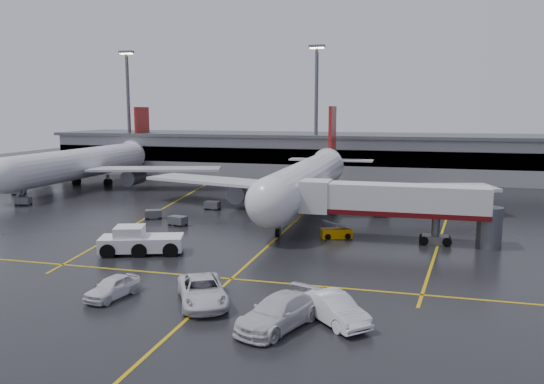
# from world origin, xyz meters

# --- Properties ---
(ground) EXTENTS (220.00, 220.00, 0.00)m
(ground) POSITION_xyz_m (0.00, 0.00, 0.00)
(ground) COLOR black
(ground) RESTS_ON ground
(apron_line_centre) EXTENTS (0.25, 90.00, 0.02)m
(apron_line_centre) POSITION_xyz_m (0.00, 0.00, 0.01)
(apron_line_centre) COLOR gold
(apron_line_centre) RESTS_ON ground
(apron_line_stop) EXTENTS (60.00, 0.25, 0.02)m
(apron_line_stop) POSITION_xyz_m (0.00, -22.00, 0.01)
(apron_line_stop) COLOR gold
(apron_line_stop) RESTS_ON ground
(apron_line_left) EXTENTS (9.99, 69.35, 0.02)m
(apron_line_left) POSITION_xyz_m (-20.00, 10.00, 0.01)
(apron_line_left) COLOR gold
(apron_line_left) RESTS_ON ground
(apron_line_right) EXTENTS (7.57, 69.64, 0.02)m
(apron_line_right) POSITION_xyz_m (18.00, 10.00, 0.01)
(apron_line_right) COLOR gold
(apron_line_right) RESTS_ON ground
(terminal) EXTENTS (122.00, 19.00, 8.60)m
(terminal) POSITION_xyz_m (0.00, 47.93, 4.32)
(terminal) COLOR gray
(terminal) RESTS_ON ground
(light_mast_left) EXTENTS (3.00, 1.20, 25.45)m
(light_mast_left) POSITION_xyz_m (-45.00, 42.00, 14.47)
(light_mast_left) COLOR #595B60
(light_mast_left) RESTS_ON ground
(light_mast_mid) EXTENTS (3.00, 1.20, 25.45)m
(light_mast_mid) POSITION_xyz_m (-5.00, 42.00, 14.47)
(light_mast_mid) COLOR #595B60
(light_mast_mid) RESTS_ON ground
(main_airliner) EXTENTS (48.80, 45.60, 14.10)m
(main_airliner) POSITION_xyz_m (0.00, 9.70, 4.21)
(main_airliner) COLOR silver
(main_airliner) RESTS_ON ground
(second_airliner) EXTENTS (48.80, 45.60, 14.10)m
(second_airliner) POSITION_xyz_m (-42.00, 21.70, 4.21)
(second_airliner) COLOR silver
(second_airliner) RESTS_ON ground
(jet_bridge) EXTENTS (19.90, 3.40, 6.05)m
(jet_bridge) POSITION_xyz_m (11.87, -6.00, 3.93)
(jet_bridge) COLOR silver
(jet_bridge) RESTS_ON ground
(pushback_tractor) EXTENTS (8.16, 5.37, 2.71)m
(pushback_tractor) POSITION_xyz_m (-10.89, -16.86, 1.08)
(pushback_tractor) COLOR white
(pushback_tractor) RESTS_ON ground
(belt_loader) EXTENTS (3.44, 2.40, 2.01)m
(belt_loader) POSITION_xyz_m (6.03, -5.76, 0.50)
(belt_loader) COLOR #D08500
(belt_loader) RESTS_ON ground
(service_van_a) EXTENTS (5.83, 7.27, 1.84)m
(service_van_a) POSITION_xyz_m (-0.11, -27.75, 0.92)
(service_van_a) COLOR silver
(service_van_a) RESTS_ON ground
(service_van_b) EXTENTS (5.01, 7.22, 1.94)m
(service_van_b) POSITION_xyz_m (6.00, -30.38, 0.97)
(service_van_b) COLOR silver
(service_van_b) RESTS_ON ground
(service_van_c) EXTENTS (5.28, 5.42, 1.85)m
(service_van_c) POSITION_xyz_m (9.20, -28.74, 0.92)
(service_van_c) COLOR white
(service_van_c) RESTS_ON ground
(service_van_d) EXTENTS (2.67, 4.85, 1.56)m
(service_van_d) POSITION_xyz_m (-6.79, -28.27, 0.78)
(service_van_d) COLOR white
(service_van_d) RESTS_ON ground
(baggage_cart_a) EXTENTS (2.25, 1.74, 1.12)m
(baggage_cart_a) POSITION_xyz_m (-12.68, -4.51, 0.63)
(baggage_cart_a) COLOR #595B60
(baggage_cart_a) RESTS_ON ground
(baggage_cart_b) EXTENTS (2.36, 2.01, 1.12)m
(baggage_cart_b) POSITION_xyz_m (-17.29, -1.61, 0.63)
(baggage_cart_b) COLOR #595B60
(baggage_cart_b) RESTS_ON ground
(baggage_cart_c) EXTENTS (2.06, 1.39, 1.12)m
(baggage_cart_c) POSITION_xyz_m (-12.55, 6.22, 0.63)
(baggage_cart_c) COLOR #595B60
(baggage_cart_c) RESTS_ON ground
(baggage_cart_d) EXTENTS (2.33, 1.93, 1.12)m
(baggage_cart_d) POSITION_xyz_m (-46.96, 10.38, 0.63)
(baggage_cart_d) COLOR #595B60
(baggage_cart_d) RESTS_ON ground
(baggage_cart_e) EXTENTS (2.22, 1.68, 1.12)m
(baggage_cart_e) POSITION_xyz_m (-39.69, 2.55, 0.63)
(baggage_cart_e) COLOR #595B60
(baggage_cart_e) RESTS_ON ground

